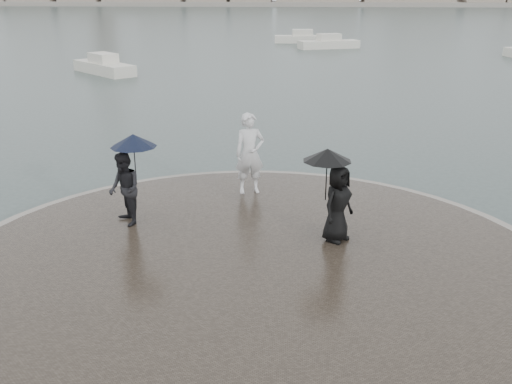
{
  "coord_description": "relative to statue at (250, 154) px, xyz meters",
  "views": [
    {
      "loc": [
        0.75,
        -6.02,
        5.39
      ],
      "look_at": [
        0.0,
        4.8,
        1.45
      ],
      "focal_mm": 40.0,
      "sensor_mm": 36.0,
      "label": 1
    }
  ],
  "objects": [
    {
      "name": "kerb_ring",
      "position": [
        0.36,
        -4.28,
        -1.23
      ],
      "size": [
        12.5,
        12.5,
        0.32
      ],
      "primitive_type": "cylinder",
      "color": "gray",
      "rests_on": "ground"
    },
    {
      "name": "quay_tip",
      "position": [
        0.36,
        -4.28,
        -1.21
      ],
      "size": [
        11.9,
        11.9,
        0.36
      ],
      "primitive_type": "cylinder",
      "color": "#2D261E",
      "rests_on": "ground"
    },
    {
      "name": "statue",
      "position": [
        0.0,
        0.0,
        0.0
      ],
      "size": [
        0.87,
        0.7,
        2.07
      ],
      "primitive_type": "imported",
      "rotation": [
        0.0,
        0.0,
        0.31
      ],
      "color": "silver",
      "rests_on": "quay_tip"
    },
    {
      "name": "visitor_left",
      "position": [
        -2.52,
        -2.23,
        0.07
      ],
      "size": [
        1.24,
        1.11,
        2.04
      ],
      "color": "black",
      "rests_on": "quay_tip"
    },
    {
      "name": "visitor_right",
      "position": [
        1.96,
        -2.77,
        0.06
      ],
      "size": [
        1.2,
        1.07,
        1.95
      ],
      "color": "black",
      "rests_on": "quay_tip"
    },
    {
      "name": "boats",
      "position": [
        3.77,
        35.54,
        -1.02
      ],
      "size": [
        37.42,
        25.44,
        1.5
      ],
      "color": "beige",
      "rests_on": "ground"
    }
  ]
}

